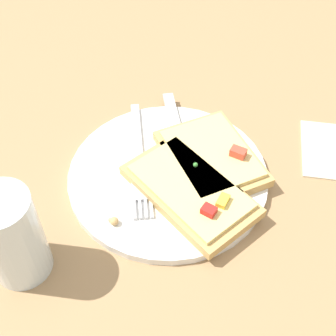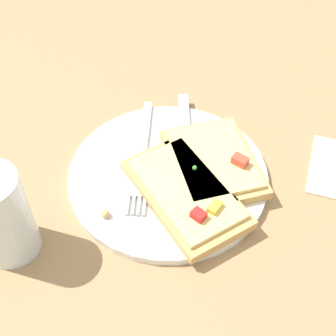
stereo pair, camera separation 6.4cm
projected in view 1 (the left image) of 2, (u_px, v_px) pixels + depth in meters
The scene contains 9 objects.
ground_plane at pixel (168, 178), 0.65m from camera, with size 4.00×4.00×0.00m, color #9E7A51.
plate at pixel (168, 176), 0.65m from camera, with size 0.28×0.28×0.01m.
fork at pixel (139, 163), 0.65m from camera, with size 0.21×0.07×0.01m.
knife at pixel (177, 133), 0.69m from camera, with size 0.20×0.08×0.01m.
pizza_slice_main at pixel (190, 190), 0.61m from camera, with size 0.19×0.20×0.03m.
pizza_slice_corner at pixel (211, 157), 0.65m from camera, with size 0.19×0.18×0.03m.
crumb_scatter at pixel (114, 221), 0.58m from camera, with size 0.01×0.01×0.01m.
drinking_glass at pixel (12, 237), 0.52m from camera, with size 0.07×0.07×0.12m.
napkin at pixel (326, 149), 0.69m from camera, with size 0.11×0.07×0.01m.
Camera 1 is at (-0.41, -0.07, 0.50)m, focal length 50.00 mm.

